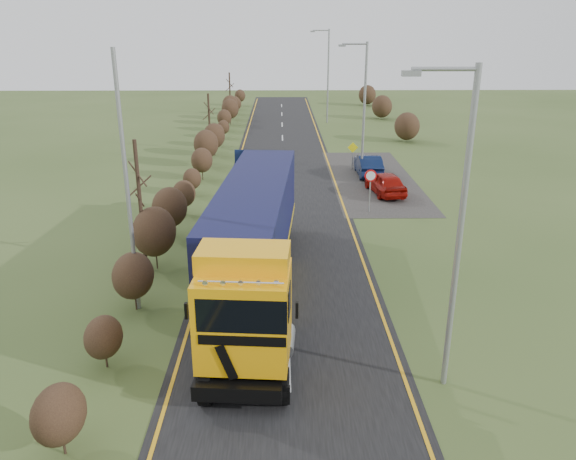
# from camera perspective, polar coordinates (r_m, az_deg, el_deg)

# --- Properties ---
(ground) EXTENTS (160.00, 160.00, 0.00)m
(ground) POSITION_cam_1_polar(r_m,az_deg,el_deg) (22.64, -0.10, -7.97)
(ground) COLOR #394E21
(ground) RESTS_ON ground
(road) EXTENTS (8.00, 120.00, 0.02)m
(road) POSITION_cam_1_polar(r_m,az_deg,el_deg) (31.81, -0.33, 0.55)
(road) COLOR black
(road) RESTS_ON ground
(layby) EXTENTS (6.00, 18.00, 0.02)m
(layby) POSITION_cam_1_polar(r_m,az_deg,el_deg) (41.92, 8.50, 5.17)
(layby) COLOR #2C2927
(layby) RESTS_ON ground
(lane_markings) EXTENTS (7.52, 116.00, 0.01)m
(lane_markings) POSITION_cam_1_polar(r_m,az_deg,el_deg) (31.52, -0.32, 0.40)
(lane_markings) COLOR gold
(lane_markings) RESTS_ON road
(hedgerow) EXTENTS (2.24, 102.04, 6.05)m
(hedgerow) POSITION_cam_1_polar(r_m,az_deg,el_deg) (29.86, -11.89, 2.04)
(hedgerow) COLOR black
(hedgerow) RESTS_ON ground
(lorry) EXTENTS (3.76, 16.47, 4.54)m
(lorry) POSITION_cam_1_polar(r_m,az_deg,el_deg) (22.96, -3.50, -0.54)
(lorry) COLOR black
(lorry) RESTS_ON ground
(car_red_hatchback) EXTENTS (2.46, 4.67, 1.51)m
(car_red_hatchback) POSITION_cam_1_polar(r_m,az_deg,el_deg) (38.05, 9.87, 4.72)
(car_red_hatchback) COLOR #8E0D07
(car_red_hatchback) RESTS_ON ground
(car_blue_sedan) EXTENTS (1.66, 4.73, 1.56)m
(car_blue_sedan) POSITION_cam_1_polar(r_m,az_deg,el_deg) (42.77, 8.15, 6.55)
(car_blue_sedan) COLOR #091534
(car_blue_sedan) RESTS_ON ground
(streetlight_near) EXTENTS (2.07, 0.20, 9.75)m
(streetlight_near) POSITION_cam_1_polar(r_m,az_deg,el_deg) (16.62, 16.75, 0.76)
(streetlight_near) COLOR gray
(streetlight_near) RESTS_ON ground
(streetlight_mid) EXTENTS (2.04, 0.19, 9.61)m
(streetlight_mid) POSITION_cam_1_polar(r_m,az_deg,el_deg) (40.86, 7.59, 12.42)
(streetlight_mid) COLOR gray
(streetlight_mid) RESTS_ON ground
(streetlight_far) EXTENTS (2.17, 0.21, 10.28)m
(streetlight_far) POSITION_cam_1_polar(r_m,az_deg,el_deg) (65.90, 3.97, 15.75)
(streetlight_far) COLOR gray
(streetlight_far) RESTS_ON ground
(left_pole) EXTENTS (0.16, 0.16, 9.96)m
(left_pole) POSITION_cam_1_polar(r_m,az_deg,el_deg) (21.66, -16.03, 4.12)
(left_pole) COLOR gray
(left_pole) RESTS_ON ground
(speed_sign) EXTENTS (0.73, 0.10, 2.64)m
(speed_sign) POSITION_cam_1_polar(r_m,az_deg,el_deg) (33.79, 8.37, 4.83)
(speed_sign) COLOR gray
(speed_sign) RESTS_ON ground
(warning_board) EXTENTS (0.81, 0.11, 2.13)m
(warning_board) POSITION_cam_1_polar(r_m,az_deg,el_deg) (44.37, 6.58, 7.82)
(warning_board) COLOR gray
(warning_board) RESTS_ON ground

